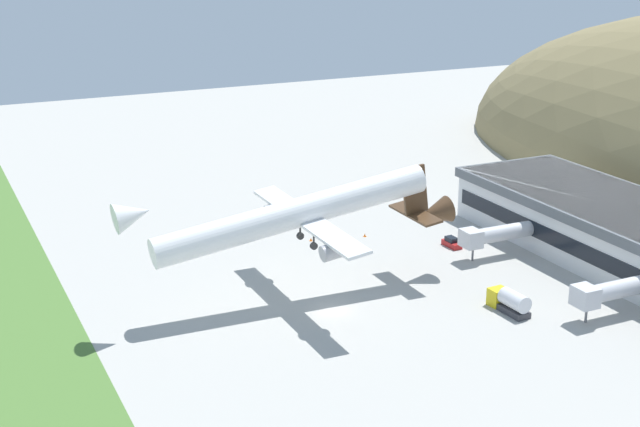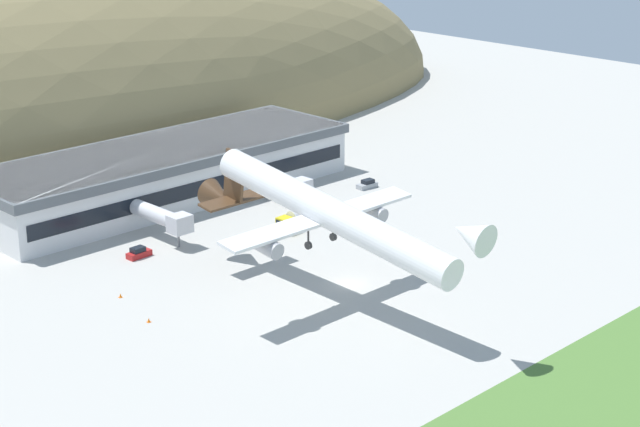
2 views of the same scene
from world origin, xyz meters
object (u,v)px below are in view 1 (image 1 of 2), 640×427
Objects in this scene: terminal_building at (638,237)px; traffic_cone_0 at (311,239)px; jetway_0 at (493,235)px; traffic_cone_1 at (365,235)px; service_car_0 at (452,243)px; cargo_airplane at (300,214)px; jetway_1 at (608,291)px; fuel_truck at (510,301)px.

terminal_building is 54.17m from traffic_cone_0.
traffic_cone_1 is at bearing -141.81° from jetway_0.
service_car_0 is 15.55m from traffic_cone_1.
traffic_cone_1 is (-19.54, 21.26, -12.62)m from cargo_airplane.
cargo_airplane is at bearing -87.69° from jetway_0.
terminal_building is 123.36× the size of traffic_cone_1.
service_car_0 is (-8.60, 32.30, -12.20)m from cargo_airplane.
jetway_0 is at bearing 38.19° from traffic_cone_1.
cargo_airplane is 35.59m from service_car_0.
terminal_building is 21.89m from jetway_1.
jetway_1 is 1.77× the size of fuel_truck.
fuel_truck is at bearing 18.47° from traffic_cone_0.
jetway_1 is at bearing 55.54° from fuel_truck.
traffic_cone_1 is at bearing 77.84° from traffic_cone_0.
traffic_cone_0 is at bearing -129.08° from terminal_building.
fuel_truck is 37.31m from traffic_cone_1.
jetway_0 is 1.04× the size of jetway_1.
jetway_1 is 3.21× the size of service_car_0.
jetway_0 is at bearing -179.36° from jetway_1.
jetway_1 is 21.92× the size of traffic_cone_0.
jetway_1 reaches higher than traffic_cone_1.
fuel_truck reaches higher than traffic_cone_1.
cargo_airplane is at bearing -125.36° from fuel_truck.
jetway_0 reaches higher than traffic_cone_0.
jetway_0 is at bearing 150.56° from fuel_truck.
jetway_0 reaches higher than traffic_cone_1.
jetway_0 is at bearing 92.31° from cargo_airplane.
service_car_0 reaches higher than traffic_cone_0.
service_car_0 is (-33.75, -3.49, -3.29)m from jetway_1.
cargo_airplane reaches higher than traffic_cone_1.
fuel_truck reaches higher than service_car_0.
jetway_0 is 21.96m from fuel_truck.
terminal_building is 5.39× the size of jetway_0.
fuel_truck is at bearing -16.04° from service_car_0.
jetway_1 reaches higher than fuel_truck.
traffic_cone_1 is (-37.12, -3.52, -1.29)m from fuel_truck.
fuel_truck is (19.01, -10.73, -2.42)m from jetway_0.
jetway_1 is at bearing 27.29° from traffic_cone_0.
jetway_0 is 26.58m from jetway_1.
traffic_cone_0 is at bearing -122.23° from service_car_0.
service_car_0 is at bearing 104.91° from cargo_airplane.
traffic_cone_0 is (-34.00, -41.87, -5.03)m from terminal_building.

